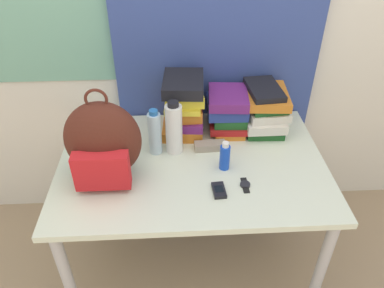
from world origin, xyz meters
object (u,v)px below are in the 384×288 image
at_px(backpack, 103,143).
at_px(book_stack_right, 264,108).
at_px(book_stack_left, 184,105).
at_px(cell_phone, 219,190).
at_px(water_bottle, 155,133).
at_px(sunglasses_case, 210,146).
at_px(wristwatch, 245,185).
at_px(book_stack_center, 228,111).
at_px(sports_bottle, 174,128).
at_px(sunscreen_bottle, 225,157).

relative_size(backpack, book_stack_right, 1.45).
height_order(book_stack_left, cell_phone, book_stack_left).
bearing_deg(water_bottle, sunglasses_case, 1.54).
bearing_deg(wristwatch, water_bottle, 145.80).
bearing_deg(sunglasses_case, backpack, -160.58).
relative_size(book_stack_right, water_bottle, 1.26).
bearing_deg(book_stack_right, book_stack_left, -179.96).
relative_size(book_stack_center, sunglasses_case, 1.77).
xyz_separation_m(backpack, book_stack_center, (0.58, 0.34, -0.07)).
xyz_separation_m(sports_bottle, sunscreen_bottle, (0.22, -0.14, -0.06)).
relative_size(backpack, sunglasses_case, 2.79).
bearing_deg(sunglasses_case, sunscreen_bottle, -70.55).
relative_size(book_stack_right, sunglasses_case, 1.93).
xyz_separation_m(cell_phone, wristwatch, (0.12, 0.03, -0.00)).
bearing_deg(water_bottle, wristwatch, -34.20).
bearing_deg(sunscreen_bottle, book_stack_left, 117.45).
height_order(cell_phone, sunglasses_case, sunglasses_case).
height_order(book_stack_center, sports_bottle, sports_bottle).
relative_size(book_stack_left, sunscreen_bottle, 2.08).
distance_m(book_stack_center, cell_phone, 0.50).
bearing_deg(book_stack_right, backpack, -155.71).
xyz_separation_m(book_stack_left, sports_bottle, (-0.05, -0.18, -0.01)).
xyz_separation_m(sunscreen_bottle, cell_phone, (-0.04, -0.16, -0.06)).
bearing_deg(backpack, book_stack_left, 44.37).
relative_size(sunscreen_bottle, wristwatch, 1.49).
distance_m(backpack, book_stack_left, 0.49).
distance_m(sports_bottle, cell_phone, 0.37).
height_order(sports_bottle, wristwatch, sports_bottle).
height_order(backpack, sunglasses_case, backpack).
bearing_deg(book_stack_right, book_stack_center, -179.33).
bearing_deg(book_stack_right, wristwatch, -110.44).
bearing_deg(water_bottle, book_stack_right, 18.54).
relative_size(water_bottle, sunscreen_bottle, 1.63).
relative_size(sunscreen_bottle, sunglasses_case, 0.94).
height_order(sunscreen_bottle, sunglasses_case, sunscreen_bottle).
distance_m(backpack, sports_bottle, 0.34).
relative_size(sports_bottle, sunglasses_case, 1.77).
relative_size(sunscreen_bottle, cell_phone, 1.50).
bearing_deg(wristwatch, book_stack_left, 118.50).
height_order(book_stack_right, wristwatch, book_stack_right).
bearing_deg(book_stack_left, book_stack_right, 0.04).
height_order(book_stack_left, wristwatch, book_stack_left).
bearing_deg(book_stack_center, sunscreen_bottle, -99.85).
bearing_deg(book_stack_left, sunglasses_case, -56.76).
bearing_deg(book_stack_right, water_bottle, -161.46).
height_order(backpack, wristwatch, backpack).
height_order(backpack, water_bottle, backpack).
relative_size(book_stack_left, sunglasses_case, 1.95).
xyz_separation_m(book_stack_left, sunscreen_bottle, (0.17, -0.33, -0.08)).
xyz_separation_m(book_stack_right, water_bottle, (-0.56, -0.19, -0.00)).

